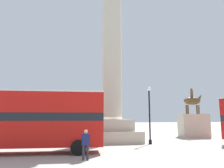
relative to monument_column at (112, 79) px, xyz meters
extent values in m
plane|color=#ADA89E|center=(0.00, 0.00, -6.52)|extent=(200.00, 200.00, 0.00)
cube|color=#BCB29E|center=(0.00, 0.00, -5.95)|extent=(5.21, 5.21, 1.15)
cube|color=#BCB29E|center=(0.00, 0.00, -4.80)|extent=(3.75, 3.75, 1.15)
cylinder|color=#BCB29E|center=(0.00, 0.00, 2.91)|extent=(2.08, 2.08, 14.27)
cube|color=#B7140F|center=(-7.78, -5.93, -5.16)|extent=(11.32, 3.55, 1.74)
cube|color=black|center=(-7.78, -5.93, -4.01)|extent=(11.31, 3.50, 0.55)
cube|color=#B7140F|center=(-7.78, -5.93, -3.03)|extent=(11.32, 3.55, 1.41)
cube|color=silver|center=(-7.78, -5.93, -2.26)|extent=(11.32, 3.55, 0.12)
cylinder|color=black|center=(-3.79, -5.05, -6.02)|extent=(1.02, 0.39, 1.00)
cylinder|color=black|center=(-4.02, -7.55, -6.02)|extent=(1.02, 0.39, 1.00)
cube|color=#BCB29E|center=(11.45, 2.98, -5.05)|extent=(3.77, 3.00, 2.94)
ellipsoid|color=brown|center=(11.45, 2.98, -1.88)|extent=(2.36, 1.44, 1.04)
cone|color=brown|center=(12.49, 2.79, -1.41)|extent=(1.10, 0.75, 1.10)
cylinder|color=brown|center=(11.45, 2.98, -0.91)|extent=(0.36, 0.36, 0.90)
sphere|color=brown|center=(11.45, 2.98, -0.32)|extent=(0.28, 0.28, 0.28)
cylinder|color=brown|center=(12.20, 3.13, -2.99)|extent=(0.20, 0.20, 1.18)
cylinder|color=brown|center=(12.09, 2.57, -2.99)|extent=(0.20, 0.20, 1.18)
cylinder|color=brown|center=(10.81, 3.40, -2.99)|extent=(0.20, 0.20, 1.18)
cylinder|color=brown|center=(10.70, 2.83, -2.99)|extent=(0.20, 0.20, 1.18)
cylinder|color=black|center=(3.08, -2.68, -6.32)|extent=(0.31, 0.31, 0.40)
cylinder|color=black|center=(3.08, -2.68, -3.99)|extent=(0.14, 0.14, 5.06)
sphere|color=white|center=(3.08, -2.68, -1.27)|extent=(0.38, 0.38, 0.38)
cylinder|color=#28282D|center=(-3.86, -9.38, -6.10)|extent=(0.14, 0.14, 0.85)
cylinder|color=#28282D|center=(-3.61, -9.34, -6.10)|extent=(0.14, 0.14, 0.85)
cube|color=#191E51|center=(-3.74, -9.36, -5.34)|extent=(0.48, 0.24, 0.67)
sphere|color=tan|center=(-3.74, -9.36, -4.89)|extent=(0.23, 0.23, 0.23)
camera|label=1|loc=(-5.18, -22.44, -4.11)|focal=35.00mm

